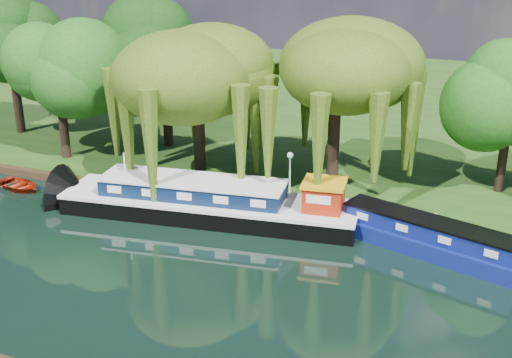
% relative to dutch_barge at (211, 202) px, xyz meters
% --- Properties ---
extents(ground, '(120.00, 120.00, 0.00)m').
position_rel_dutch_barge_xyz_m(ground, '(2.74, -6.77, -0.85)').
color(ground, black).
extents(far_bank, '(120.00, 52.00, 0.45)m').
position_rel_dutch_barge_xyz_m(far_bank, '(2.74, 27.23, -0.63)').
color(far_bank, '#1C3E11').
rests_on(far_bank, ground).
extents(dutch_barge, '(16.67, 5.82, 3.45)m').
position_rel_dutch_barge_xyz_m(dutch_barge, '(0.00, 0.00, 0.00)').
color(dutch_barge, black).
rests_on(dutch_barge, ground).
extents(narrowboat, '(12.53, 5.68, 1.82)m').
position_rel_dutch_barge_xyz_m(narrowboat, '(11.66, 0.17, -0.21)').
color(narrowboat, navy).
rests_on(narrowboat, ground).
extents(red_dinghy, '(3.79, 3.10, 0.68)m').
position_rel_dutch_barge_xyz_m(red_dinghy, '(-12.76, -0.60, -0.85)').
color(red_dinghy, '#981F0B').
rests_on(red_dinghy, ground).
extents(willow_left, '(7.45, 7.45, 8.93)m').
position_rel_dutch_barge_xyz_m(willow_left, '(-2.56, 3.80, 6.08)').
color(willow_left, black).
rests_on(willow_left, far_bank).
extents(willow_right, '(7.40, 7.40, 9.01)m').
position_rel_dutch_barge_xyz_m(willow_right, '(5.29, 5.41, 6.17)').
color(willow_right, black).
rests_on(willow_right, far_bank).
extents(tree_far_left, '(5.53, 5.53, 8.91)m').
position_rel_dutch_barge_xyz_m(tree_far_left, '(-13.10, 4.50, 5.69)').
color(tree_far_left, black).
rests_on(tree_far_left, far_bank).
extents(tree_far_back, '(5.60, 5.60, 9.42)m').
position_rel_dutch_barge_xyz_m(tree_far_back, '(-20.21, 8.22, 6.16)').
color(tree_far_back, black).
rests_on(tree_far_back, far_bank).
extents(tree_far_mid, '(5.86, 5.86, 9.59)m').
position_rel_dutch_barge_xyz_m(tree_far_mid, '(-8.01, 9.55, 6.20)').
color(tree_far_mid, black).
rests_on(tree_far_mid, far_bank).
extents(tree_far_right, '(4.62, 4.62, 7.56)m').
position_rel_dutch_barge_xyz_m(tree_far_right, '(14.49, 8.87, 4.81)').
color(tree_far_right, black).
rests_on(tree_far_right, far_bank).
extents(lamppost, '(0.36, 0.36, 2.56)m').
position_rel_dutch_barge_xyz_m(lamppost, '(3.24, 3.73, 1.57)').
color(lamppost, silver).
rests_on(lamppost, far_bank).
extents(mooring_posts, '(19.16, 0.16, 1.00)m').
position_rel_dutch_barge_xyz_m(mooring_posts, '(2.24, 1.63, 0.10)').
color(mooring_posts, silver).
rests_on(mooring_posts, far_bank).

